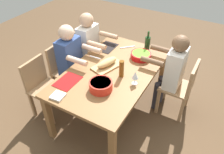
{
  "coord_description": "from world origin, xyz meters",
  "views": [
    {
      "loc": [
        -1.98,
        -1.13,
        2.41
      ],
      "look_at": [
        0.0,
        0.0,
        0.63
      ],
      "focal_mm": 35.4,
      "sensor_mm": 36.0,
      "label": 1
    }
  ],
  "objects": [
    {
      "name": "ground_plane",
      "position": [
        0.0,
        0.0,
        0.0
      ],
      "size": [
        8.0,
        8.0,
        0.0
      ],
      "primitive_type": "plane",
      "color": "brown"
    },
    {
      "name": "dining_table",
      "position": [
        0.0,
        0.0,
        0.66
      ],
      "size": [
        1.68,
        1.02,
        0.74
      ],
      "color": "olive",
      "rests_on": "ground_plane"
    },
    {
      "name": "chair_far_right",
      "position": [
        0.46,
        0.83,
        0.48
      ],
      "size": [
        0.4,
        0.4,
        0.85
      ],
      "color": "#A87F56",
      "rests_on": "ground_plane"
    },
    {
      "name": "placemat_far_left",
      "position": [
        -0.46,
        0.35,
        0.74
      ],
      "size": [
        0.32,
        0.23,
        0.01
      ],
      "primitive_type": "cube",
      "color": "maroon",
      "rests_on": "dining_table"
    },
    {
      "name": "chair_near_right",
      "position": [
        0.46,
        -0.83,
        0.48
      ],
      "size": [
        0.4,
        0.4,
        0.85
      ],
      "color": "#A87F56",
      "rests_on": "ground_plane"
    },
    {
      "name": "beer_bottle",
      "position": [
        -0.05,
        -0.16,
        0.85
      ],
      "size": [
        0.06,
        0.06,
        0.22
      ],
      "primitive_type": "cylinder",
      "color": "brown",
      "rests_on": "dining_table"
    },
    {
      "name": "chair_far_left",
      "position": [
        -0.46,
        0.83,
        0.48
      ],
      "size": [
        0.4,
        0.4,
        0.85
      ],
      "color": "#A87F56",
      "rests_on": "ground_plane"
    },
    {
      "name": "diner_far_center",
      "position": [
        -0.0,
        0.65,
        0.7
      ],
      "size": [
        0.41,
        0.53,
        1.2
      ],
      "color": "#2D2D38",
      "rests_on": "ground_plane"
    },
    {
      "name": "diner_near_right",
      "position": [
        0.46,
        -0.65,
        0.7
      ],
      "size": [
        0.41,
        0.53,
        1.2
      ],
      "color": "#2D2D38",
      "rests_on": "ground_plane"
    },
    {
      "name": "placemat_far_right",
      "position": [
        0.46,
        0.35,
        0.74
      ],
      "size": [
        0.32,
        0.23,
        0.01
      ],
      "primitive_type": "cube",
      "color": "black",
      "rests_on": "dining_table"
    },
    {
      "name": "diner_far_right",
      "position": [
        0.46,
        0.65,
        0.7
      ],
      "size": [
        0.41,
        0.53,
        1.2
      ],
      "color": "#2D2D38",
      "rests_on": "ground_plane"
    },
    {
      "name": "serving_bowl_salad",
      "position": [
        0.45,
        -0.2,
        0.78
      ],
      "size": [
        0.28,
        0.28,
        0.08
      ],
      "color": "red",
      "rests_on": "dining_table"
    },
    {
      "name": "wine_bottle",
      "position": [
        0.69,
        -0.19,
        0.85
      ],
      "size": [
        0.08,
        0.08,
        0.29
      ],
      "color": "#193819",
      "rests_on": "dining_table"
    },
    {
      "name": "fork_far_center",
      "position": [
        0.14,
        0.35,
        0.74
      ],
      "size": [
        0.03,
        0.17,
        0.01
      ],
      "primitive_type": "cube",
      "rotation": [
        0.0,
        0.0,
        0.06
      ],
      "color": "silver",
      "rests_on": "dining_table"
    },
    {
      "name": "wine_glass",
      "position": [
        -0.1,
        -0.36,
        0.86
      ],
      "size": [
        0.08,
        0.08,
        0.17
      ],
      "color": "silver",
      "rests_on": "dining_table"
    },
    {
      "name": "carving_knife",
      "position": [
        0.61,
        0.09,
        0.74
      ],
      "size": [
        0.18,
        0.18,
        0.01
      ],
      "primitive_type": "cube",
      "rotation": [
        0.0,
        0.0,
        2.34
      ],
      "color": "silver",
      "rests_on": "dining_table"
    },
    {
      "name": "cutting_board",
      "position": [
        0.04,
        0.09,
        0.75
      ],
      "size": [
        0.45,
        0.33,
        0.02
      ],
      "primitive_type": "cube",
      "rotation": [
        0.0,
        0.0,
        -0.29
      ],
      "color": "tan",
      "rests_on": "dining_table"
    },
    {
      "name": "bread_loaf",
      "position": [
        0.04,
        0.09,
        0.81
      ],
      "size": [
        0.34,
        0.2,
        0.09
      ],
      "primitive_type": "ellipsoid",
      "rotation": [
        0.0,
        0.0,
        -0.29
      ],
      "color": "tan",
      "rests_on": "cutting_board"
    },
    {
      "name": "napkin_stack",
      "position": [
        -0.73,
        0.27,
        0.75
      ],
      "size": [
        0.15,
        0.15,
        0.02
      ],
      "primitive_type": "cube",
      "rotation": [
        0.0,
        0.0,
        0.08
      ],
      "color": "white",
      "rests_on": "dining_table"
    },
    {
      "name": "chair_far_center",
      "position": [
        0.0,
        0.83,
        0.48
      ],
      "size": [
        0.4,
        0.4,
        0.85
      ],
      "color": "#A87F56",
      "rests_on": "ground_plane"
    },
    {
      "name": "serving_bowl_pasta",
      "position": [
        -0.38,
        -0.07,
        0.8
      ],
      "size": [
        0.27,
        0.27,
        0.11
      ],
      "color": "red",
      "rests_on": "dining_table"
    }
  ]
}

